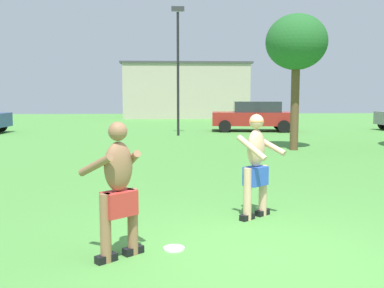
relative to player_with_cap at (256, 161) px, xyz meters
name	(u,v)px	position (x,y,z in m)	size (l,w,h in m)	color
ground_plane	(262,256)	(-0.26, -1.70, -0.91)	(80.00, 80.00, 0.00)	#4C8E3D
player_with_cap	(256,161)	(0.00, 0.00, 0.00)	(0.80, 0.75, 1.66)	black
player_in_red	(118,187)	(-1.98, -1.64, -0.04)	(0.77, 0.80, 1.64)	black
frisbee	(174,248)	(-1.32, -1.39, -0.89)	(0.27, 0.27, 0.03)	white
car_red_near_post	(254,116)	(3.25, 16.55, -0.08)	(4.48, 2.42, 1.58)	maroon
lamp_post	(178,58)	(-0.84, 14.26, 2.74)	(0.60, 0.24, 5.99)	black
outbuilding_behind_lot	(186,90)	(0.23, 30.97, 1.37)	(10.50, 5.49, 4.54)	#B2A893
tree_left_field	(296,44)	(3.09, 8.53, 2.78)	(2.12, 2.12, 4.71)	brown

